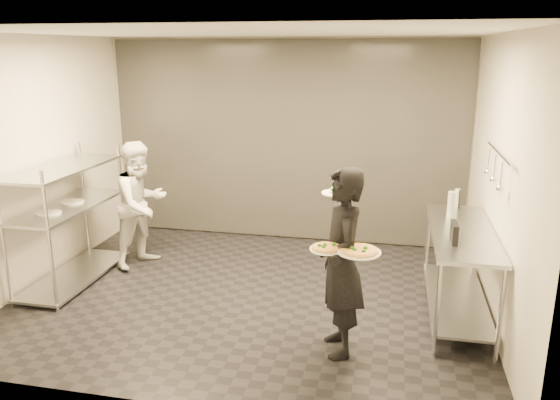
% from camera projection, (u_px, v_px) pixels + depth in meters
% --- Properties ---
extents(room_shell, '(5.00, 4.00, 2.80)m').
position_uv_depth(room_shell, '(273.00, 152.00, 6.79)').
color(room_shell, black).
rests_on(room_shell, ground).
extents(pass_rack, '(0.60, 1.60, 1.50)m').
position_uv_depth(pass_rack, '(69.00, 217.00, 6.28)').
color(pass_rack, silver).
rests_on(pass_rack, ground).
extents(prep_counter, '(0.60, 1.80, 0.92)m').
position_uv_depth(prep_counter, '(460.00, 258.00, 5.45)').
color(prep_counter, silver).
rests_on(prep_counter, ground).
extents(utensil_rail, '(0.07, 1.20, 0.31)m').
position_uv_depth(utensil_rail, '(496.00, 169.00, 5.16)').
color(utensil_rail, silver).
rests_on(utensil_rail, room_shell).
extents(waiter, '(0.57, 0.71, 1.69)m').
position_uv_depth(waiter, '(341.00, 263.00, 4.73)').
color(waiter, black).
rests_on(waiter, ground).
extents(chef, '(0.84, 0.93, 1.57)m').
position_uv_depth(chef, '(141.00, 204.00, 6.75)').
color(chef, silver).
rests_on(chef, ground).
extents(pizza_plate_near, '(0.28, 0.28, 0.05)m').
position_uv_depth(pizza_plate_near, '(327.00, 248.00, 4.50)').
color(pizza_plate_near, white).
rests_on(pizza_plate_near, waiter).
extents(pizza_plate_far, '(0.36, 0.36, 0.05)m').
position_uv_depth(pizza_plate_far, '(359.00, 251.00, 4.39)').
color(pizza_plate_far, white).
rests_on(pizza_plate_far, waiter).
extents(salad_plate, '(0.28, 0.28, 0.07)m').
position_uv_depth(salad_plate, '(337.00, 191.00, 4.93)').
color(salad_plate, white).
rests_on(salad_plate, waiter).
extents(pos_monitor, '(0.05, 0.25, 0.18)m').
position_uv_depth(pos_monitor, '(454.00, 232.00, 5.01)').
color(pos_monitor, black).
rests_on(pos_monitor, prep_counter).
extents(bottle_green, '(0.08, 0.08, 0.28)m').
position_uv_depth(bottle_green, '(451.00, 205.00, 5.73)').
color(bottle_green, gray).
rests_on(bottle_green, prep_counter).
extents(bottle_clear, '(0.06, 0.06, 0.21)m').
position_uv_depth(bottle_clear, '(457.00, 198.00, 6.10)').
color(bottle_clear, gray).
rests_on(bottle_clear, prep_counter).
extents(bottle_dark, '(0.06, 0.06, 0.21)m').
position_uv_depth(bottle_dark, '(457.00, 199.00, 6.10)').
color(bottle_dark, black).
rests_on(bottle_dark, prep_counter).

